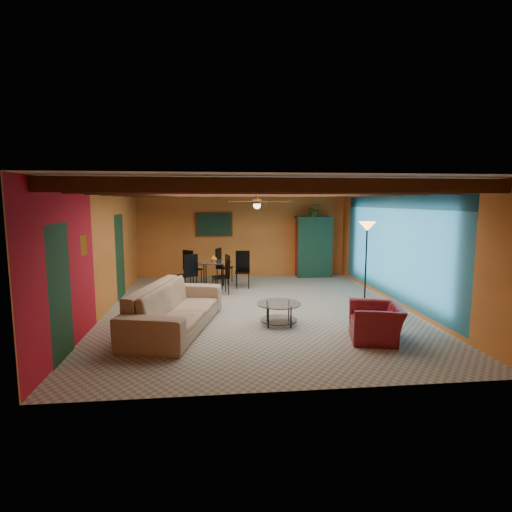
{
  "coord_description": "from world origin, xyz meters",
  "views": [
    {
      "loc": [
        -0.99,
        -8.75,
        2.37
      ],
      "look_at": [
        0.0,
        0.2,
        1.15
      ],
      "focal_mm": 28.52,
      "sensor_mm": 36.0,
      "label": 1
    }
  ],
  "objects": [
    {
      "name": "room",
      "position": [
        0.0,
        0.11,
        2.36
      ],
      "size": [
        6.52,
        8.01,
        2.71
      ],
      "color": "#9A968A",
      "rests_on": "ground"
    },
    {
      "name": "sofa",
      "position": [
        -1.67,
        -1.29,
        0.42
      ],
      "size": [
        1.77,
        3.03,
        0.83
      ],
      "primitive_type": "imported",
      "rotation": [
        0.0,
        0.0,
        1.33
      ],
      "color": "#957760",
      "rests_on": "ground"
    },
    {
      "name": "armchair",
      "position": [
        1.8,
        -2.28,
        0.31
      ],
      "size": [
        1.03,
        1.12,
        0.62
      ],
      "primitive_type": "imported",
      "rotation": [
        0.0,
        0.0,
        -1.81
      ],
      "color": "maroon",
      "rests_on": "ground"
    },
    {
      "name": "coffee_table",
      "position": [
        0.28,
        -1.24,
        0.22
      ],
      "size": [
        0.92,
        0.92,
        0.43
      ],
      "primitive_type": null,
      "rotation": [
        0.0,
        0.0,
        -0.09
      ],
      "color": "white",
      "rests_on": "ground"
    },
    {
      "name": "dining_table",
      "position": [
        -0.94,
        2.27,
        0.51
      ],
      "size": [
        2.14,
        2.14,
        1.02
      ],
      "primitive_type": null,
      "rotation": [
        0.0,
        0.0,
        -0.1
      ],
      "color": "white",
      "rests_on": "ground"
    },
    {
      "name": "armoire",
      "position": [
        2.2,
        3.7,
        0.92
      ],
      "size": [
        1.06,
        0.54,
        1.83
      ],
      "primitive_type": "cube",
      "rotation": [
        0.0,
        0.0,
        -0.02
      ],
      "color": "maroon",
      "rests_on": "ground"
    },
    {
      "name": "floor_lamp",
      "position": [
        2.65,
        0.43,
        0.95
      ],
      "size": [
        0.43,
        0.43,
        1.9
      ],
      "primitive_type": null,
      "rotation": [
        0.0,
        0.0,
        -0.14
      ],
      "color": "black",
      "rests_on": "ground"
    },
    {
      "name": "ceiling_fan",
      "position": [
        0.0,
        0.0,
        2.36
      ],
      "size": [
        1.5,
        1.5,
        0.44
      ],
      "primitive_type": null,
      "color": "#472614",
      "rests_on": "ceiling"
    },
    {
      "name": "painting",
      "position": [
        -0.9,
        3.96,
        1.65
      ],
      "size": [
        1.05,
        0.03,
        0.65
      ],
      "primitive_type": "cube",
      "color": "black",
      "rests_on": "wall_back"
    },
    {
      "name": "potted_plant",
      "position": [
        2.2,
        3.7,
        2.06
      ],
      "size": [
        0.4,
        0.35,
        0.44
      ],
      "primitive_type": "imported",
      "rotation": [
        0.0,
        0.0,
        0.02
      ],
      "color": "#26661E",
      "rests_on": "armoire"
    },
    {
      "name": "vase",
      "position": [
        -0.94,
        2.27,
        1.11
      ],
      "size": [
        0.2,
        0.2,
        0.18
      ],
      "primitive_type": "imported",
      "rotation": [
        0.0,
        0.0,
        -0.15
      ],
      "color": "orange",
      "rests_on": "dining_table"
    }
  ]
}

